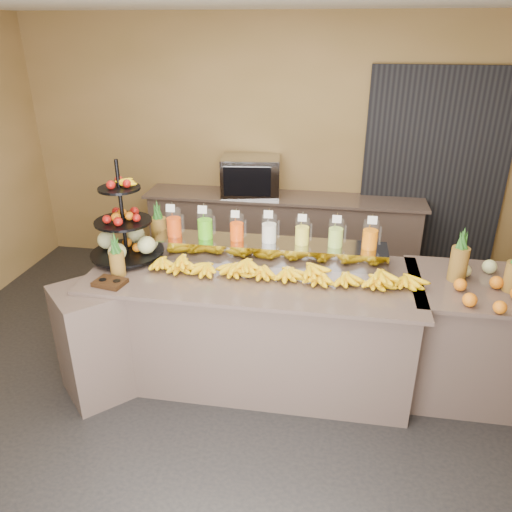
% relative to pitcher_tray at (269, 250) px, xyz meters
% --- Properties ---
extents(ground, '(6.00, 6.00, 0.00)m').
position_rel_pitcher_tray_xyz_m(ground, '(-0.08, -0.58, -1.01)').
color(ground, black).
rests_on(ground, ground).
extents(room_envelope, '(6.04, 5.02, 2.82)m').
position_rel_pitcher_tray_xyz_m(room_envelope, '(0.11, 0.21, 0.87)').
color(room_envelope, olive).
rests_on(room_envelope, ground).
extents(buffet_counter, '(2.75, 1.25, 0.93)m').
position_rel_pitcher_tray_xyz_m(buffet_counter, '(-0.19, -0.32, -0.54)').
color(buffet_counter, gray).
rests_on(buffet_counter, ground).
extents(right_counter, '(1.08, 0.88, 0.93)m').
position_rel_pitcher_tray_xyz_m(right_counter, '(1.62, -0.18, -0.54)').
color(right_counter, gray).
rests_on(right_counter, ground).
extents(back_ledge, '(3.10, 0.55, 0.93)m').
position_rel_pitcher_tray_xyz_m(back_ledge, '(-0.08, 1.67, -0.54)').
color(back_ledge, gray).
rests_on(back_ledge, ground).
extents(pitcher_tray, '(1.85, 0.30, 0.15)m').
position_rel_pitcher_tray_xyz_m(pitcher_tray, '(0.00, 0.00, 0.00)').
color(pitcher_tray, gray).
rests_on(pitcher_tray, buffet_counter).
extents(juice_pitcher_orange_a, '(0.12, 0.13, 0.30)m').
position_rel_pitcher_tray_xyz_m(juice_pitcher_orange_a, '(-0.78, -0.00, 0.18)').
color(juice_pitcher_orange_a, silver).
rests_on(juice_pitcher_orange_a, pitcher_tray).
extents(juice_pitcher_green, '(0.12, 0.13, 0.30)m').
position_rel_pitcher_tray_xyz_m(juice_pitcher_green, '(-0.52, -0.00, 0.18)').
color(juice_pitcher_green, silver).
rests_on(juice_pitcher_green, pitcher_tray).
extents(juice_pitcher_orange_b, '(0.11, 0.12, 0.27)m').
position_rel_pitcher_tray_xyz_m(juice_pitcher_orange_b, '(-0.26, -0.00, 0.17)').
color(juice_pitcher_orange_b, silver).
rests_on(juice_pitcher_orange_b, pitcher_tray).
extents(juice_pitcher_milk, '(0.12, 0.13, 0.29)m').
position_rel_pitcher_tray_xyz_m(juice_pitcher_milk, '(-0.00, -0.00, 0.17)').
color(juice_pitcher_milk, silver).
rests_on(juice_pitcher_milk, pitcher_tray).
extents(juice_pitcher_lemon, '(0.11, 0.12, 0.28)m').
position_rel_pitcher_tray_xyz_m(juice_pitcher_lemon, '(0.26, -0.00, 0.17)').
color(juice_pitcher_lemon, silver).
rests_on(juice_pitcher_lemon, pitcher_tray).
extents(juice_pitcher_lime, '(0.12, 0.12, 0.28)m').
position_rel_pitcher_tray_xyz_m(juice_pitcher_lime, '(0.52, -0.00, 0.17)').
color(juice_pitcher_lime, silver).
rests_on(juice_pitcher_lime, pitcher_tray).
extents(juice_pitcher_orange_c, '(0.12, 0.13, 0.29)m').
position_rel_pitcher_tray_xyz_m(juice_pitcher_orange_c, '(0.78, -0.00, 0.17)').
color(juice_pitcher_orange_c, silver).
rests_on(juice_pitcher_orange_c, pitcher_tray).
extents(banana_heap, '(2.09, 0.19, 0.17)m').
position_rel_pitcher_tray_xyz_m(banana_heap, '(0.10, -0.29, -0.01)').
color(banana_heap, yellow).
rests_on(banana_heap, buffet_counter).
extents(fruit_stand, '(0.61, 0.61, 0.81)m').
position_rel_pitcher_tray_xyz_m(fruit_stand, '(-1.10, -0.17, 0.13)').
color(fruit_stand, black).
rests_on(fruit_stand, buffet_counter).
extents(condiment_caddy, '(0.24, 0.20, 0.03)m').
position_rel_pitcher_tray_xyz_m(condiment_caddy, '(-1.08, -0.63, -0.06)').
color(condiment_caddy, black).
rests_on(condiment_caddy, buffet_counter).
extents(pineapple_left_a, '(0.11, 0.11, 0.35)m').
position_rel_pitcher_tray_xyz_m(pineapple_left_a, '(-1.08, -0.47, 0.05)').
color(pineapple_left_a, brown).
rests_on(pineapple_left_a, buffet_counter).
extents(pineapple_left_b, '(0.13, 0.13, 0.40)m').
position_rel_pitcher_tray_xyz_m(pineapple_left_b, '(-0.96, 0.13, 0.08)').
color(pineapple_left_b, brown).
rests_on(pineapple_left_b, buffet_counter).
extents(right_fruit_pile, '(0.49, 0.47, 0.26)m').
position_rel_pitcher_tray_xyz_m(right_fruit_pile, '(1.57, -0.30, 0.01)').
color(right_fruit_pile, brown).
rests_on(right_fruit_pile, right_counter).
extents(oven_warmer, '(0.68, 0.51, 0.42)m').
position_rel_pitcher_tray_xyz_m(oven_warmer, '(-0.44, 1.67, 0.14)').
color(oven_warmer, gray).
rests_on(oven_warmer, back_ledge).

